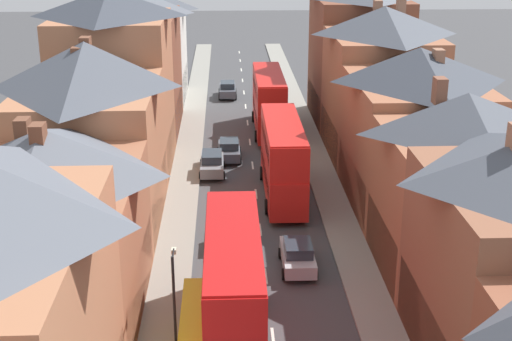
{
  "coord_description": "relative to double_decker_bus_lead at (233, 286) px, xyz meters",
  "views": [
    {
      "loc": [
        -2.02,
        -16.13,
        18.42
      ],
      "look_at": [
        -0.02,
        29.45,
        1.94
      ],
      "focal_mm": 50.0,
      "sensor_mm": 36.0,
      "label": 1
    }
  ],
  "objects": [
    {
      "name": "pavement_right",
      "position": [
        6.91,
        26.04,
        -2.75
      ],
      "size": [
        2.2,
        104.0,
        0.14
      ],
      "primitive_type": "cube",
      "color": "gray",
      "rests_on": "ground"
    },
    {
      "name": "terrace_row_right",
      "position": [
        11.99,
        9.83,
        2.74
      ],
      "size": [
        8.0,
        67.1,
        13.99
      ],
      "color": "silver",
      "rests_on": "ground"
    },
    {
      "name": "car_mid_black",
      "position": [
        -1.29,
        22.39,
        -1.97
      ],
      "size": [
        1.9,
        4.56,
        1.68
      ],
      "color": "gray",
      "rests_on": "ground"
    },
    {
      "name": "double_decker_bus_lead",
      "position": [
        0.0,
        0.0,
        0.0
      ],
      "size": [
        2.74,
        10.8,
        5.3
      ],
      "color": "red",
      "rests_on": "ground"
    },
    {
      "name": "delivery_van",
      "position": [
        -1.29,
        -1.05,
        -1.48
      ],
      "size": [
        2.2,
        5.2,
        2.41
      ],
      "color": "yellow",
      "rests_on": "ground"
    },
    {
      "name": "car_near_blue",
      "position": [
        0.01,
        25.57,
        -1.99
      ],
      "size": [
        1.9,
        4.0,
        1.63
      ],
      "color": "#4C515B",
      "rests_on": "ground"
    },
    {
      "name": "car_parked_right_a",
      "position": [
        0.01,
        10.15,
        -1.98
      ],
      "size": [
        1.9,
        4.04,
        1.67
      ],
      "color": "#4C515B",
      "rests_on": "ground"
    },
    {
      "name": "terrace_row_left",
      "position": [
        -8.38,
        13.78,
        3.14
      ],
      "size": [
        8.0,
        74.4,
        13.99
      ],
      "color": "#935138",
      "rests_on": "ground"
    },
    {
      "name": "centre_line_dashes",
      "position": [
        1.81,
        24.04,
        -2.81
      ],
      "size": [
        0.14,
        97.8,
        0.01
      ],
      "color": "silver",
      "rests_on": "ground"
    },
    {
      "name": "pavement_left",
      "position": [
        -3.29,
        26.04,
        -2.75
      ],
      "size": [
        2.2,
        104.0,
        0.14
      ],
      "primitive_type": "cube",
      "color": "gray",
      "rests_on": "ground"
    },
    {
      "name": "car_near_silver",
      "position": [
        3.61,
        6.84,
        -1.99
      ],
      "size": [
        1.9,
        4.0,
        1.64
      ],
      "color": "#B7BABF",
      "rests_on": "ground"
    },
    {
      "name": "street_lamp",
      "position": [
        -2.44,
        -2.23,
        0.43
      ],
      "size": [
        0.2,
        1.12,
        5.5
      ],
      "color": "black",
      "rests_on": "ground"
    },
    {
      "name": "double_decker_bus_far_approaching",
      "position": [
        3.6,
        33.07,
        0.0
      ],
      "size": [
        2.74,
        10.8,
        5.3
      ],
      "color": "red",
      "rests_on": "ground"
    },
    {
      "name": "double_decker_bus_mid_street",
      "position": [
        3.6,
        17.52,
        0.0
      ],
      "size": [
        2.74,
        10.8,
        5.3
      ],
      "color": "red",
      "rests_on": "ground"
    },
    {
      "name": "car_parked_left_b",
      "position": [
        0.01,
        46.05,
        -1.97
      ],
      "size": [
        1.9,
        4.28,
        1.67
      ],
      "color": "#4C515B",
      "rests_on": "ground"
    }
  ]
}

